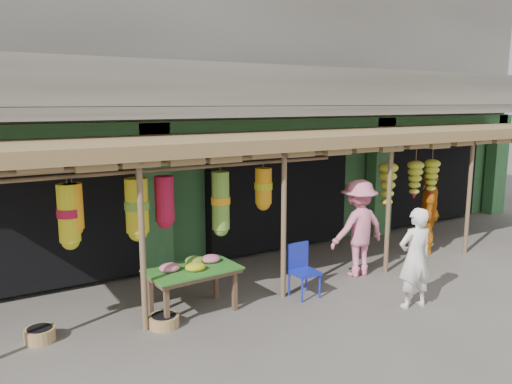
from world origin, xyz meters
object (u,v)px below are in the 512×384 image
blue_chair (302,267)px  person_vendor (429,211)px  flower_table (193,270)px  person_shopper (358,228)px  person_front (415,258)px

blue_chair → person_vendor: person_vendor is taller
flower_table → blue_chair: (1.94, -0.33, -0.19)m
person_vendor → person_shopper: bearing=-32.3°
flower_table → person_front: 3.65m
person_front → person_shopper: person_shopper is taller
person_front → person_shopper: size_ratio=0.89×
flower_table → blue_chair: blue_chair is taller
person_shopper → person_vendor: bearing=-171.7°
blue_chair → person_shopper: 1.65m
blue_chair → person_front: person_front is taller
person_vendor → blue_chair: bearing=-31.2°
person_front → person_shopper: (0.28, 1.67, 0.11)m
person_vendor → person_front: bearing=-3.5°
person_front → person_vendor: (2.70, 1.99, 0.10)m
flower_table → person_shopper: person_shopper is taller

